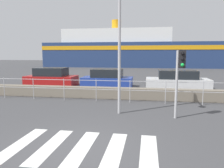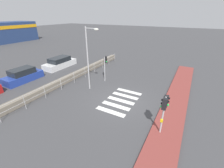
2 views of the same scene
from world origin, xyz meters
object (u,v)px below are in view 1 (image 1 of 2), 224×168
object	(u,v)px
streetlamp	(119,27)
parked_car_red	(51,78)
traffic_light_far	(180,69)
ferry_boat	(134,51)
parked_car_white	(177,81)
parked_car_blue	(107,79)

from	to	relation	value
streetlamp	parked_car_red	xyz separation A→B (m)	(-6.52, 7.69, -2.97)
traffic_light_far	ferry_boat	world-z (taller)	ferry_boat
parked_car_white	streetlamp	bearing A→B (deg)	-113.48
streetlamp	parked_car_red	world-z (taller)	streetlamp
ferry_boat	parked_car_white	bearing A→B (deg)	-79.76
streetlamp	ferry_boat	world-z (taller)	ferry_boat
parked_car_white	parked_car_red	bearing A→B (deg)	180.00
ferry_boat	parked_car_white	size ratio (longest dim) A/B	8.21
parked_car_red	streetlamp	bearing A→B (deg)	-49.73
ferry_boat	parked_car_red	size ratio (longest dim) A/B	9.29
ferry_boat	parked_car_blue	size ratio (longest dim) A/B	9.60
traffic_light_far	parked_car_white	bearing A→B (deg)	83.19
traffic_light_far	parked_car_blue	distance (m)	9.01
ferry_boat	parked_car_white	distance (m)	27.47
traffic_light_far	parked_car_white	xyz separation A→B (m)	(0.93, 7.77, -1.39)
traffic_light_far	streetlamp	xyz separation A→B (m)	(-2.41, 0.08, 1.62)
streetlamp	parked_car_red	size ratio (longest dim) A/B	1.42
ferry_boat	parked_car_white	xyz separation A→B (m)	(4.87, -26.92, -2.53)
traffic_light_far	parked_car_red	distance (m)	11.92
streetlamp	parked_car_white	size ratio (longest dim) A/B	1.26
parked_car_white	parked_car_blue	bearing A→B (deg)	180.00
streetlamp	ferry_boat	size ratio (longest dim) A/B	0.15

